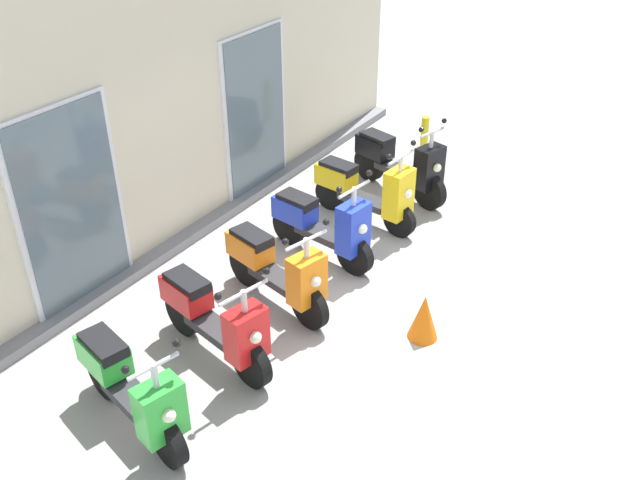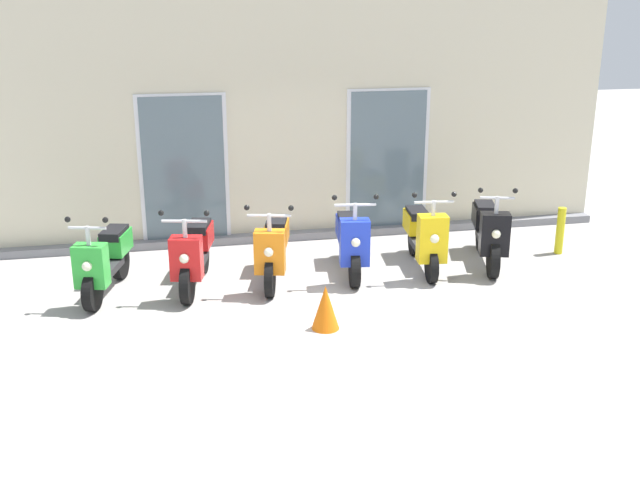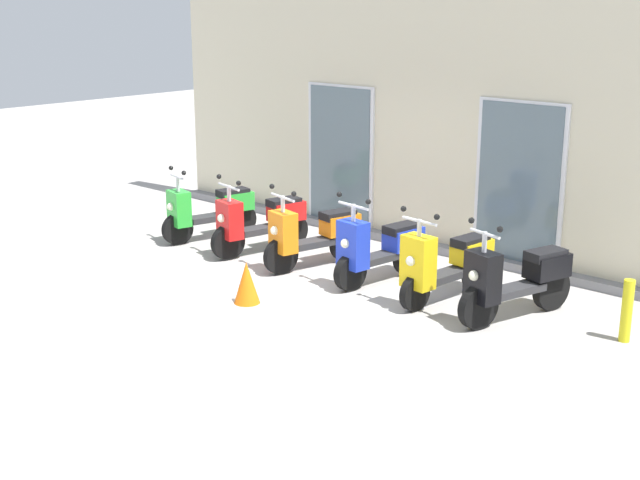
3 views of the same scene
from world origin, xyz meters
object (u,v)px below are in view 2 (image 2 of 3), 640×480
object	(u,v)px
curb_bollard	(560,231)
scooter_green	(105,260)
scooter_black	(488,232)
traffic_cone	(325,307)
scooter_orange	(274,248)
scooter_blue	(351,241)
scooter_yellow	(424,236)
scooter_red	(194,253)

from	to	relation	value
curb_bollard	scooter_green	bearing A→B (deg)	-177.46
scooter_black	traffic_cone	world-z (taller)	scooter_black
scooter_orange	traffic_cone	distance (m)	1.65
scooter_green	traffic_cone	xyz separation A→B (m)	(2.51, -1.60, -0.20)
scooter_orange	scooter_blue	bearing A→B (deg)	4.71
scooter_blue	scooter_orange	bearing A→B (deg)	-175.29
scooter_green	traffic_cone	world-z (taller)	scooter_green
scooter_blue	traffic_cone	size ratio (longest dim) A/B	2.93
scooter_green	scooter_yellow	bearing A→B (deg)	0.95
scooter_blue	curb_bollard	xyz separation A→B (m)	(3.22, 0.20, -0.12)
scooter_red	scooter_yellow	xyz separation A→B (m)	(3.14, 0.08, 0.01)
scooter_green	scooter_black	distance (m)	5.21
scooter_green	scooter_black	bearing A→B (deg)	0.86
scooter_green	scooter_black	world-z (taller)	scooter_black
scooter_green	scooter_blue	bearing A→B (deg)	1.49
traffic_cone	scooter_black	bearing A→B (deg)	31.82
scooter_blue	curb_bollard	distance (m)	3.23
scooter_blue	scooter_yellow	bearing A→B (deg)	-0.74
scooter_red	scooter_orange	world-z (taller)	scooter_orange
scooter_yellow	scooter_blue	bearing A→B (deg)	179.26
scooter_yellow	traffic_cone	size ratio (longest dim) A/B	3.04
scooter_red	scooter_orange	bearing A→B (deg)	0.12
scooter_blue	scooter_red	bearing A→B (deg)	-177.55
curb_bollard	traffic_cone	xyz separation A→B (m)	(-3.94, -1.89, -0.09)
scooter_red	scooter_orange	size ratio (longest dim) A/B	1.02
traffic_cone	scooter_green	bearing A→B (deg)	147.41
scooter_blue	scooter_black	distance (m)	1.99
scooter_orange	scooter_green	bearing A→B (deg)	179.88
scooter_orange	scooter_red	bearing A→B (deg)	-179.88
scooter_blue	scooter_yellow	world-z (taller)	scooter_blue
scooter_blue	scooter_yellow	distance (m)	1.03
scooter_blue	scooter_black	world-z (taller)	scooter_black
scooter_green	traffic_cone	bearing A→B (deg)	-32.59
scooter_green	scooter_yellow	distance (m)	4.25
scooter_green	scooter_orange	xyz separation A→B (m)	(2.15, -0.00, 0.02)
scooter_red	traffic_cone	size ratio (longest dim) A/B	3.04
scooter_blue	curb_bollard	size ratio (longest dim) A/B	2.17
curb_bollard	traffic_cone	size ratio (longest dim) A/B	1.35
scooter_black	scooter_blue	bearing A→B (deg)	179.84
traffic_cone	curb_bollard	bearing A→B (deg)	25.61
scooter_orange	curb_bollard	distance (m)	4.30
scooter_orange	scooter_blue	distance (m)	1.07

